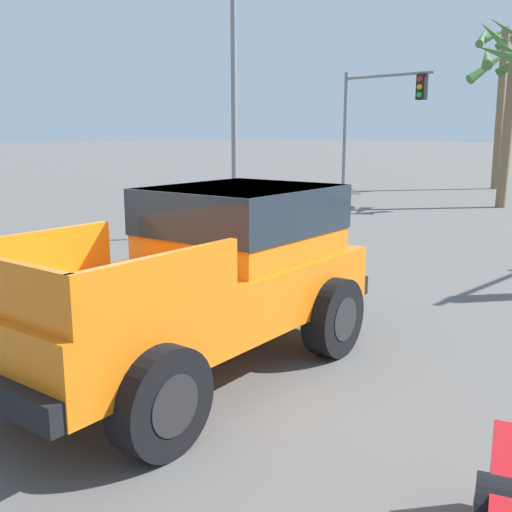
% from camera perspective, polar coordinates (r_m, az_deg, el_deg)
% --- Properties ---
extents(ground_plane, '(320.00, 320.00, 0.00)m').
position_cam_1_polar(ground_plane, '(7.34, -6.11, -9.36)').
color(ground_plane, '#5B5956').
extents(orange_pickup_truck, '(2.81, 5.06, 2.01)m').
position_cam_1_polar(orange_pickup_truck, '(6.73, -4.37, -1.21)').
color(orange_pickup_truck, orange).
rests_on(orange_pickup_truck, ground_plane).
extents(traffic_light_crosswalk, '(3.95, 0.38, 5.00)m').
position_cam_1_polar(traffic_light_crosswalk, '(24.29, 11.60, 13.57)').
color(traffic_light_crosswalk, slate).
rests_on(traffic_light_crosswalk, ground_plane).
extents(street_lamp_post, '(0.90, 0.24, 9.12)m').
position_cam_1_polar(street_lamp_post, '(15.46, -2.18, 21.86)').
color(street_lamp_post, slate).
rests_on(street_lamp_post, ground_plane).
extents(palm_tree_short, '(2.90, 3.08, 7.75)m').
position_cam_1_polar(palm_tree_short, '(31.01, 22.62, 16.75)').
color(palm_tree_short, brown).
rests_on(palm_tree_short, ground_plane).
extents(palm_tree_leaning, '(2.89, 2.70, 5.83)m').
position_cam_1_polar(palm_tree_leaning, '(23.30, 23.04, 15.16)').
color(palm_tree_leaning, brown).
rests_on(palm_tree_leaning, ground_plane).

